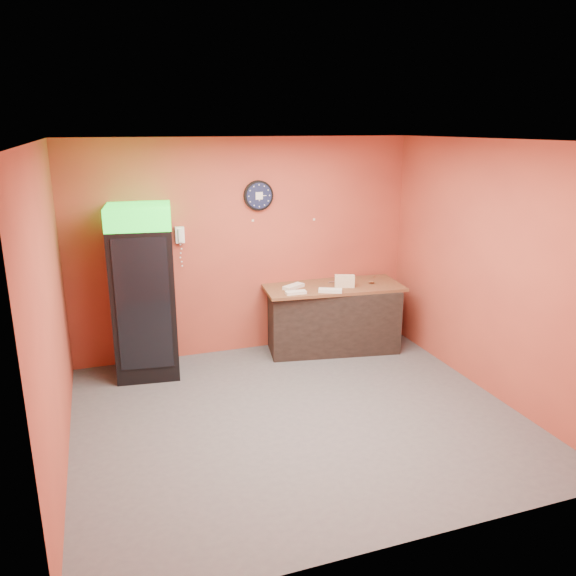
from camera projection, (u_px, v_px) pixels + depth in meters
name	position (u px, v px, depth m)	size (l,w,h in m)	color
floor	(298.00, 416.00, 5.88)	(4.50, 4.50, 0.00)	#47474C
back_wall	(246.00, 248.00, 7.30)	(4.50, 0.02, 2.80)	#B64933
left_wall	(51.00, 312.00, 4.78)	(0.02, 4.00, 2.80)	#B64933
right_wall	(490.00, 270.00, 6.19)	(0.02, 4.00, 2.80)	#B64933
ceiling	(299.00, 140.00, 5.09)	(4.50, 4.00, 0.02)	white
beverage_cooler	(145.00, 295.00, 6.63)	(0.80, 0.81, 2.06)	black
prep_counter	(332.00, 318.00, 7.57)	(1.70, 0.75, 0.85)	black
wall_clock	(259.00, 196.00, 7.14)	(0.39, 0.06, 0.39)	black
wall_phone	(180.00, 235.00, 6.92)	(0.11, 0.10, 0.20)	white
butcher_paper	(333.00, 287.00, 7.45)	(1.82, 0.78, 0.04)	brown
sub_roll_stack	(345.00, 281.00, 7.33)	(0.27, 0.17, 0.16)	beige
wrapped_sandwich_left	(296.00, 292.00, 7.06)	(0.26, 0.10, 0.04)	silver
wrapped_sandwich_mid	(330.00, 290.00, 7.13)	(0.30, 0.12, 0.04)	silver
wrapped_sandwich_right	(294.00, 287.00, 7.31)	(0.31, 0.12, 0.04)	silver
kitchen_tool	(338.00, 280.00, 7.58)	(0.06, 0.06, 0.06)	silver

